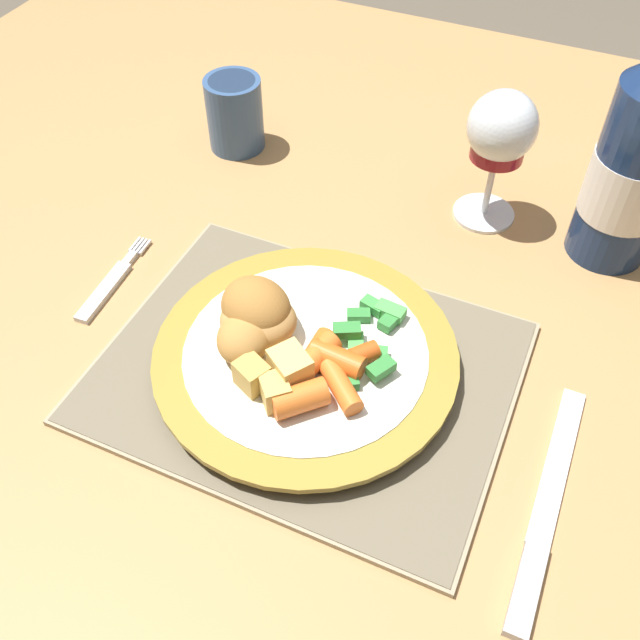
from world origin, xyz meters
name	(u,v)px	position (x,y,z in m)	size (l,w,h in m)	color
ground_plane	(375,563)	(0.00, 0.00, 0.00)	(6.00, 6.00, 0.00)	brown
dining_table	(411,311)	(0.00, 0.00, 0.66)	(1.49, 1.01, 0.74)	#AD7F4C
placemat	(306,372)	(-0.04, -0.18, 0.74)	(0.35, 0.27, 0.01)	gray
dinner_plate	(306,357)	(-0.04, -0.17, 0.76)	(0.26, 0.26, 0.02)	white
breaded_croquettes	(254,318)	(-0.09, -0.17, 0.79)	(0.09, 0.10, 0.05)	#A87033
green_beans_pile	(364,338)	(0.00, -0.14, 0.77)	(0.08, 0.10, 0.02)	#4CA84C
glazed_carrots	(325,370)	(-0.02, -0.19, 0.78)	(0.08, 0.10, 0.02)	#CC5119
fork	(109,285)	(-0.26, -0.16, 0.74)	(0.02, 0.12, 0.01)	silver
table_knife	(543,522)	(0.18, -0.23, 0.74)	(0.02, 0.22, 0.01)	silver
wine_glass	(501,134)	(0.04, 0.10, 0.84)	(0.07, 0.07, 0.14)	silver
bottle	(639,160)	(0.17, 0.09, 0.85)	(0.08, 0.08, 0.29)	navy
roast_potatoes	(277,376)	(-0.05, -0.22, 0.78)	(0.06, 0.06, 0.03)	#E5BC66
drinking_cup	(235,112)	(-0.26, 0.10, 0.78)	(0.06, 0.06, 0.08)	#385684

